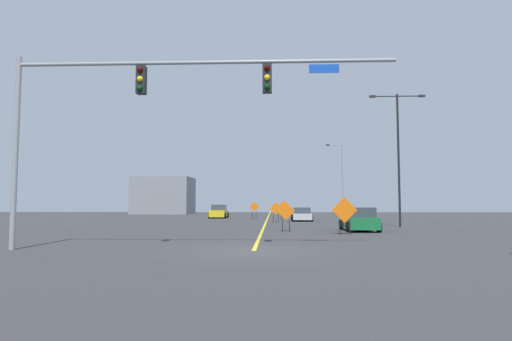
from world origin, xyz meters
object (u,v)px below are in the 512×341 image
Objects in this scene: street_lamp_mid_left at (341,177)px; construction_sign_right_lane at (344,211)px; traffic_signal_assembly at (142,98)px; construction_sign_left_shoulder at (284,207)px; car_yellow_approaching at (219,212)px; car_silver_mid at (302,215)px; construction_sign_left_lane at (276,209)px; construction_sign_median_near at (286,213)px; car_green_near at (359,220)px; street_lamp_far_right at (398,149)px; construction_sign_median_far at (254,208)px.

street_lamp_mid_left reaches higher than construction_sign_right_lane.
traffic_signal_assembly is 30.64m from construction_sign_left_shoulder.
car_yellow_approaching is 11.83m from car_silver_mid.
construction_sign_left_lane is 6.32m from construction_sign_left_shoulder.
street_lamp_mid_left reaches higher than car_silver_mid.
street_lamp_mid_left is 14.88m from car_yellow_approaching.
traffic_signal_assembly is 12.86m from construction_sign_median_near.
construction_sign_median_near is 0.90× the size of construction_sign_left_shoulder.
street_lamp_mid_left is 28.24m from construction_sign_right_lane.
car_yellow_approaching reaches higher than car_green_near.
construction_sign_median_near is (-8.30, -5.43, -4.52)m from street_lamp_far_right.
street_lamp_far_right is at bearing -86.81° from street_lamp_mid_left.
car_yellow_approaching is at bearing 106.43° from construction_sign_median_near.
car_green_near is (-2.67, -24.55, -4.11)m from street_lamp_mid_left.
construction_sign_median_near is at bearing -82.35° from construction_sign_median_far.
street_lamp_far_right reaches higher than street_lamp_mid_left.
street_lamp_far_right is 24.52m from car_yellow_approaching.
street_lamp_far_right is 7.75m from car_green_near.
traffic_signal_assembly is 32.42m from construction_sign_median_far.
street_lamp_far_right is 10.31m from construction_sign_right_lane.
traffic_signal_assembly is 28.37m from car_silver_mid.
traffic_signal_assembly is 1.63× the size of street_lamp_mid_left.
street_lamp_mid_left is at bearing 93.19° from street_lamp_far_right.
construction_sign_right_lane is at bearing 43.67° from traffic_signal_assembly.
traffic_signal_assembly is 34.95m from car_yellow_approaching.
construction_sign_left_lane is 12.85m from car_yellow_approaching.
construction_sign_left_lane is at bearing 103.71° from construction_sign_right_lane.
construction_sign_right_lane is 28.15m from car_yellow_approaching.
construction_sign_median_near is at bearing -146.79° from street_lamp_far_right.
street_lamp_far_right is 5.14× the size of construction_sign_median_far.
street_lamp_mid_left reaches higher than traffic_signal_assembly.
construction_sign_left_shoulder is 0.44× the size of car_silver_mid.
street_lamp_far_right is at bearing 56.35° from construction_sign_right_lane.
street_lamp_far_right reaches higher than construction_sign_right_lane.
construction_sign_left_shoulder is (0.26, 19.08, 0.13)m from construction_sign_median_near.
construction_sign_left_shoulder reaches higher than construction_sign_left_lane.
construction_sign_left_shoulder is 3.86m from construction_sign_median_far.
car_silver_mid is at bearing 99.51° from car_green_near.
street_lamp_far_right reaches higher than construction_sign_median_far.
car_silver_mid is (2.51, 3.40, -0.54)m from construction_sign_left_lane.
street_lamp_mid_left reaches higher than car_yellow_approaching.
car_yellow_approaching is (-1.45, 34.58, -4.90)m from traffic_signal_assembly.
construction_sign_left_lane is 0.47× the size of car_green_near.
construction_sign_median_far reaches higher than construction_sign_median_near.
street_lamp_mid_left is 10.01m from construction_sign_left_shoulder.
car_yellow_approaching is at bearing 146.60° from construction_sign_left_shoulder.
car_green_near is (7.39, -20.50, -0.52)m from construction_sign_median_far.
street_lamp_mid_left is 4.81× the size of construction_sign_left_lane.
construction_sign_median_near is at bearing 62.29° from traffic_signal_assembly.
construction_sign_left_lane reaches higher than car_green_near.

